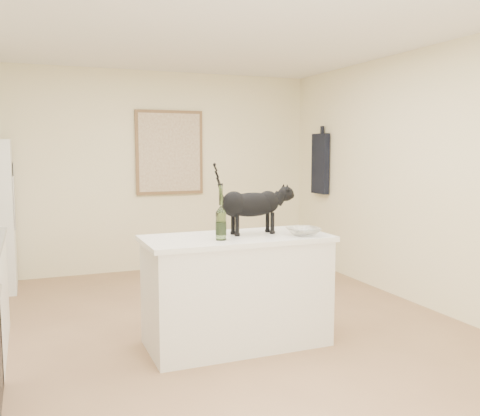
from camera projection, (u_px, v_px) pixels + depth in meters
name	position (u px, v px, depth m)	size (l,w,h in m)	color
floor	(217.00, 337.00, 4.49)	(5.50, 5.50, 0.00)	#A37B57
ceiling	(216.00, 23.00, 4.20)	(5.50, 5.50, 0.00)	white
wall_back	(147.00, 172.00, 6.88)	(4.50, 4.50, 0.00)	#F7E9BF
wall_right	(432.00, 179.00, 5.18)	(5.50, 5.50, 0.00)	#F7E9BF
island_base	(237.00, 293.00, 4.30)	(1.44, 0.67, 0.86)	white
island_top	(237.00, 238.00, 4.25)	(1.50, 0.70, 0.04)	white
artwork_frame	(170.00, 153.00, 6.94)	(0.90, 0.03, 1.10)	brown
artwork_canvas	(170.00, 153.00, 6.92)	(0.82, 0.00, 1.02)	beige
hanging_garment	(320.00, 164.00, 7.04)	(0.08, 0.34, 0.80)	black
black_cat	(252.00, 208.00, 4.31)	(0.63, 0.19, 0.44)	black
wine_bottle	(221.00, 215.00, 4.04)	(0.08, 0.08, 0.38)	#365A24
glass_bowl	(303.00, 232.00, 4.26)	(0.26, 0.26, 0.06)	white
fridge_paper	(13.00, 169.00, 6.03)	(0.00, 0.13, 0.16)	beige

